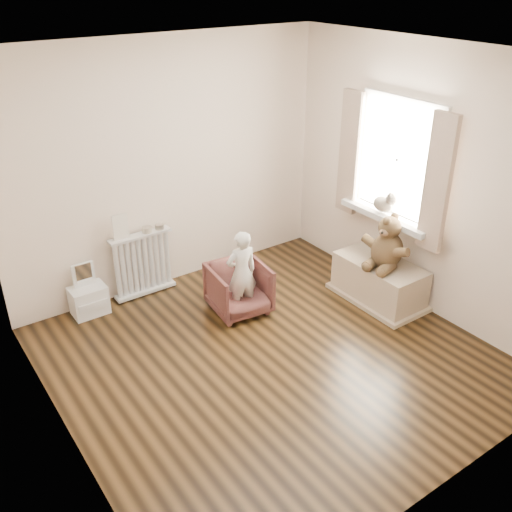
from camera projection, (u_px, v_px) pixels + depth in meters
floor at (271, 358)px, 5.15m from camera, size 3.60×3.60×0.01m
ceiling at (276, 56)px, 3.94m from camera, size 3.60×3.60×0.01m
back_wall at (169, 167)px, 5.85m from camera, size 3.60×0.02×2.60m
front_wall at (462, 335)px, 3.24m from camera, size 3.60×0.02×2.60m
left_wall at (47, 295)px, 3.63m from camera, size 0.02×3.60×2.60m
right_wall at (423, 182)px, 5.46m from camera, size 0.02×3.60×2.60m
window at (399, 160)px, 5.59m from camera, size 0.03×0.90×1.10m
window_sill at (386, 216)px, 5.81m from camera, size 0.22×1.10×0.06m
curtain_left at (437, 184)px, 5.15m from camera, size 0.06×0.26×1.30m
curtain_right at (350, 153)px, 5.98m from camera, size 0.06×0.26×1.30m
radiator at (143, 261)px, 5.96m from camera, size 0.67×0.13×0.70m
paper_doll at (120, 227)px, 5.66m from camera, size 0.16×0.01×0.27m
tin_a at (147, 230)px, 5.85m from camera, size 0.10×0.10×0.06m
tin_b at (160, 227)px, 5.92m from camera, size 0.09×0.09×0.05m
toy_vanity at (87, 290)px, 5.67m from camera, size 0.35×0.25×0.55m
armchair at (239, 289)px, 5.72m from camera, size 0.61×0.62×0.51m
child at (242, 273)px, 5.59m from camera, size 0.35×0.25×0.89m
toy_bench at (379, 282)px, 5.95m from camera, size 0.49×0.93×0.44m
teddy_bear at (388, 246)px, 5.66m from camera, size 0.51×0.43×0.55m
plush_cat at (384, 203)px, 5.78m from camera, size 0.28×0.34×0.24m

